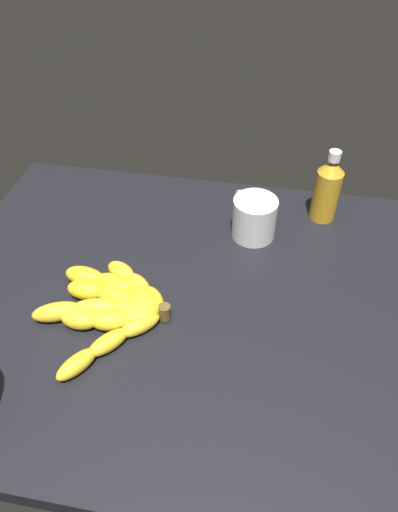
# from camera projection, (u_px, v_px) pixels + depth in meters

# --- Properties ---
(ground_plane) EXTENTS (0.86, 0.73, 0.03)m
(ground_plane) POSITION_uv_depth(u_px,v_px,m) (173.00, 302.00, 0.85)
(ground_plane) COLOR black
(banana_bunch) EXTENTS (0.23, 0.27, 0.04)m
(banana_bunch) POSITION_uv_depth(u_px,v_px,m) (113.00, 304.00, 0.80)
(banana_bunch) COLOR yellow
(banana_bunch) RESTS_ON ground_plane
(honey_bottle) EXTENTS (0.05, 0.05, 0.16)m
(honey_bottle) POSITION_uv_depth(u_px,v_px,m) (327.00, 189.00, 0.95)
(honey_bottle) COLOR gold
(honey_bottle) RESTS_ON ground_plane
(coffee_mug) EXTENTS (0.09, 0.11, 0.08)m
(coffee_mug) POSITION_uv_depth(u_px,v_px,m) (254.00, 217.00, 0.93)
(coffee_mug) COLOR silver
(coffee_mug) RESTS_ON ground_plane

